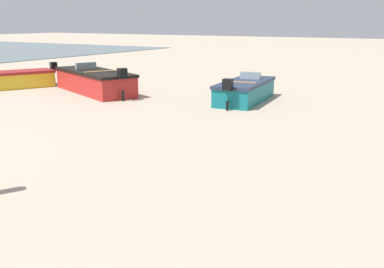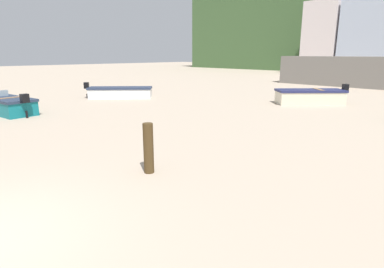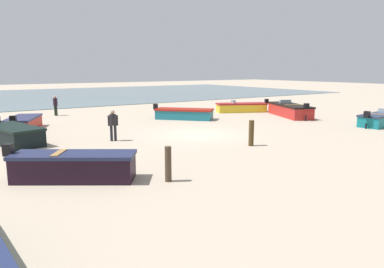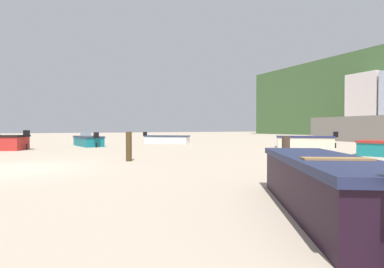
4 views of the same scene
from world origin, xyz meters
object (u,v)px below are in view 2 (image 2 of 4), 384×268
boat_cream_5 (310,97)px  boat_white_7 (120,92)px  mooring_post_near_water (148,148)px  boat_teal_3 (6,105)px

boat_cream_5 → boat_white_7: bearing=76.4°
mooring_post_near_water → boat_white_7: bearing=150.3°
boat_teal_3 → mooring_post_near_water: bearing=-97.2°
boat_white_7 → boat_cream_5: bearing=75.2°
boat_white_7 → mooring_post_near_water: bearing=12.5°
boat_cream_5 → mooring_post_near_water: bearing=142.8°
boat_teal_3 → boat_cream_5: boat_cream_5 is taller
boat_cream_5 → boat_white_7: 11.98m
boat_teal_3 → boat_white_7: 7.06m
boat_teal_3 → boat_cream_5: bearing=-41.6°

